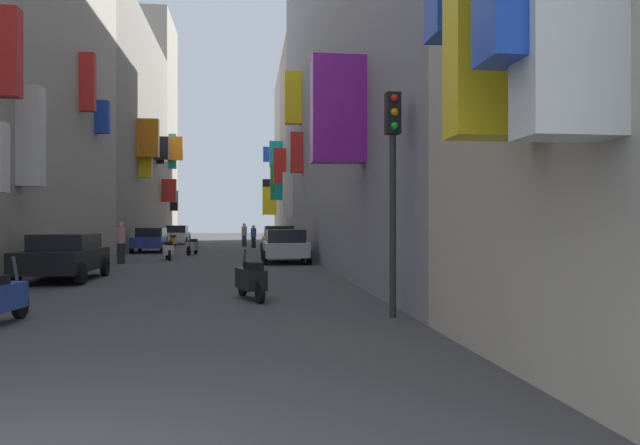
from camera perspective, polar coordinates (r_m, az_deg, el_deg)
ground_plane at (r=33.87m, az=-10.37°, el=-2.96°), size 140.00×140.00×0.00m
building_left_mid_b at (r=29.01m, az=-27.76°, el=13.92°), size 6.72×15.19×17.45m
building_left_mid_c at (r=46.17m, az=-19.61°, el=7.87°), size 7.36×21.40×16.16m
building_left_far at (r=61.02m, az=-16.53°, el=8.35°), size 7.31×8.43×21.27m
building_right_mid_a at (r=29.27m, az=5.36°, el=16.54°), size 7.37×35.27×20.16m
building_right_mid_b at (r=50.28m, az=-0.11°, el=7.12°), size 7.10×8.98×15.99m
building_right_mid_c at (r=59.53m, az=-1.21°, el=5.91°), size 7.34×9.75×15.82m
parked_car_silver at (r=26.25m, az=-3.30°, el=-2.16°), size 1.99×4.06×1.43m
parked_car_white at (r=50.85m, az=-13.32°, el=-1.09°), size 1.93×4.12×1.51m
parked_car_black at (r=19.79m, az=-22.96°, el=-2.88°), size 1.95×4.29×1.39m
parked_car_blue at (r=37.12m, az=-15.63°, el=-1.54°), size 1.90×4.07×1.43m
parked_car_yellow at (r=32.92m, az=-3.91°, el=-1.63°), size 1.89×4.13×1.56m
scooter_white at (r=29.11m, az=-14.12°, el=-2.52°), size 0.66×1.77×1.13m
scooter_silver at (r=33.42m, az=-11.93°, el=-2.20°), size 0.64×1.76×1.13m
scooter_orange at (r=43.93m, az=-13.73°, el=-1.68°), size 0.52×1.98×1.13m
scooter_green at (r=48.44m, az=-5.03°, el=-1.53°), size 0.75×1.77×1.13m
scooter_black at (r=13.72m, az=-6.52°, el=-5.31°), size 0.73×1.87×1.13m
pedestrian_crossing at (r=43.76m, az=-7.15°, el=-1.19°), size 0.52×0.52×1.70m
pedestrian_near_left at (r=42.08m, az=-6.28°, el=-1.33°), size 0.52×0.52×1.57m
pedestrian_near_right at (r=26.97m, az=-18.23°, el=-1.82°), size 0.52×0.52×1.77m
traffic_light_near_corner at (r=11.14m, az=6.88°, el=5.50°), size 0.26×0.34×4.10m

